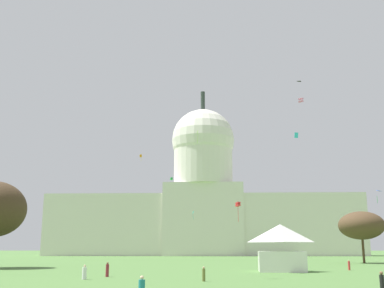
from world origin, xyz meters
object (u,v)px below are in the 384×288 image
at_px(event_tent, 281,247).
at_px(kite_lime_high, 198,133).
at_px(person_maroon_back_right, 107,270).
at_px(capitol_building, 203,203).
at_px(kite_pink_high, 301,100).
at_px(kite_cyan_mid, 296,135).
at_px(kite_green_mid, 171,179).
at_px(kite_orange_high, 141,156).
at_px(tree_east_mid, 361,226).
at_px(person_white_near_tree_west, 84,273).
at_px(kite_red_low, 238,205).
at_px(person_red_mid_center, 349,265).
at_px(person_olive_back_left, 204,274).
at_px(person_black_aisle_center, 382,284).
at_px(kite_black_high, 301,82).
at_px(kite_blue_low, 376,193).
at_px(kite_turquoise_low, 193,213).

relative_size(event_tent, kite_lime_high, 1.86).
bearing_deg(person_maroon_back_right, capitol_building, -26.23).
distance_m(person_maroon_back_right, kite_pink_high, 75.44).
height_order(event_tent, kite_cyan_mid, kite_cyan_mid).
relative_size(kite_pink_high, kite_green_mid, 1.58).
relative_size(event_tent, kite_orange_high, 2.73).
bearing_deg(tree_east_mid, kite_green_mid, 139.02).
distance_m(person_white_near_tree_west, kite_lime_high, 90.29).
bearing_deg(kite_red_low, person_red_mid_center, -105.39).
xyz_separation_m(person_olive_back_left, kite_green_mid, (-11.31, 92.80, 23.28)).
relative_size(capitol_building, person_olive_back_left, 84.40).
distance_m(person_red_mid_center, person_black_aisle_center, 38.58).
distance_m(kite_pink_high, kite_orange_high, 74.15).
xyz_separation_m(kite_red_low, kite_cyan_mid, (16.12, 13.21, 18.90)).
bearing_deg(kite_black_high, person_black_aisle_center, -119.07).
bearing_deg(kite_pink_high, person_olive_back_left, -76.57).
bearing_deg(kite_pink_high, kite_blue_low, -15.43).
bearing_deg(kite_orange_high, capitol_building, -110.61).
relative_size(kite_pink_high, kite_cyan_mid, 1.03).
bearing_deg(kite_pink_high, kite_cyan_mid, 127.86).
xyz_separation_m(tree_east_mid, kite_pink_high, (-9.98, 7.70, 31.01)).
relative_size(person_black_aisle_center, kite_green_mid, 1.89).
height_order(kite_blue_low, kite_turquoise_low, kite_turquoise_low).
height_order(person_maroon_back_right, kite_cyan_mid, kite_cyan_mid).
bearing_deg(kite_orange_high, kite_cyan_mid, 161.01).
bearing_deg(person_white_near_tree_west, capitol_building, -145.61).
xyz_separation_m(person_white_near_tree_west, kite_lime_high, (10.00, 82.31, 35.73)).
height_order(person_olive_back_left, kite_turquoise_low, kite_turquoise_low).
bearing_deg(kite_turquoise_low, event_tent, -138.74).
xyz_separation_m(kite_pink_high, kite_black_high, (-0.89, -5.06, 2.85)).
xyz_separation_m(person_black_aisle_center, kite_blue_low, (21.82, 61.91, 13.56)).
relative_size(person_maroon_back_right, kite_lime_high, 0.44).
height_order(kite_orange_high, kite_lime_high, kite_lime_high).
bearing_deg(kite_turquoise_low, person_white_near_tree_west, -151.84).
height_order(person_olive_back_left, kite_red_low, kite_red_low).
bearing_deg(kite_black_high, person_red_mid_center, -113.13).
height_order(capitol_building, kite_turquoise_low, capitol_building).
distance_m(person_olive_back_left, kite_lime_high, 92.01).
distance_m(capitol_building, tree_east_mid, 92.48).
relative_size(kite_cyan_mid, kite_black_high, 1.07).
bearing_deg(kite_blue_low, kite_pink_high, -89.32).
bearing_deg(tree_east_mid, person_maroon_back_right, -133.39).
bearing_deg(person_olive_back_left, tree_east_mid, 37.56).
height_order(tree_east_mid, kite_red_low, kite_red_low).
relative_size(person_black_aisle_center, kite_lime_high, 0.45).
distance_m(kite_black_high, kite_turquoise_low, 72.41).
bearing_deg(kite_orange_high, kite_red_low, 143.95).
height_order(person_red_mid_center, kite_red_low, kite_red_low).
distance_m(person_red_mid_center, kite_red_low, 36.14).
bearing_deg(kite_lime_high, kite_pink_high, 86.99).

